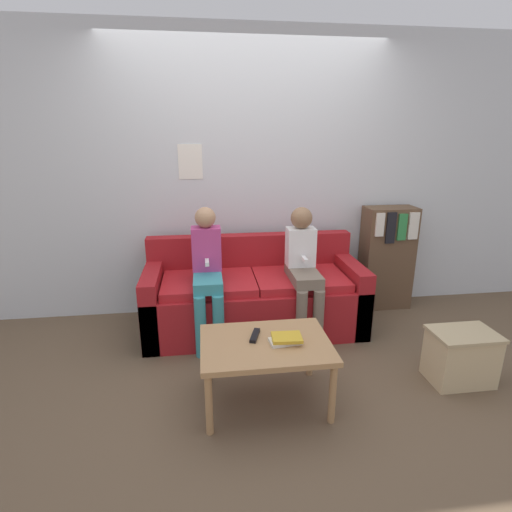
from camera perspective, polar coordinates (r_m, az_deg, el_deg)
name	(u,v)px	position (r m, az deg, el deg)	size (l,w,h in m)	color
ground_plane	(262,355)	(3.29, 0.87, -13.93)	(10.00, 10.00, 0.00)	brown
wall_back	(247,177)	(3.81, -1.26, 11.16)	(8.00, 0.06, 2.60)	silver
couch	(254,297)	(3.59, -0.28, -5.92)	(1.89, 0.77, 0.80)	maroon
coffee_table	(266,349)	(2.61, 1.37, -13.15)	(0.82, 0.59, 0.44)	#AD7F51
person_left	(207,269)	(3.28, -6.97, -1.89)	(0.24, 0.54, 1.13)	teal
person_right	(303,265)	(3.38, 6.79, -1.32)	(0.24, 0.54, 1.11)	#756656
tv_remote	(255,335)	(2.63, -0.15, -11.29)	(0.09, 0.17, 0.02)	black
book_stack	(286,339)	(2.57, 4.30, -11.77)	(0.21, 0.15, 0.04)	silver
bookshelf	(387,257)	(4.18, 18.15, -0.19)	(0.49, 0.28, 1.02)	brown
storage_box	(461,357)	(3.24, 27.21, -12.65)	(0.44, 0.31, 0.38)	#CCB284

